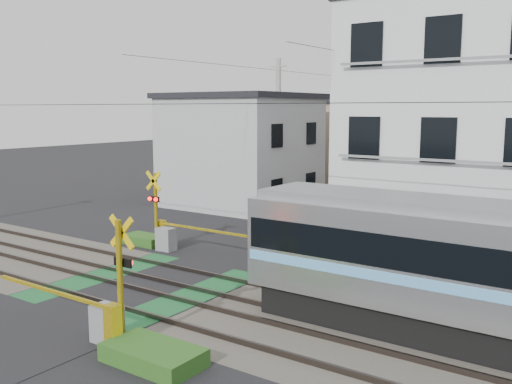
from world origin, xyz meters
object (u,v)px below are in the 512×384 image
Objects in this scene: apartment_block at (510,132)px; pedestrian at (479,168)px; crossing_signal_far at (165,232)px; crossing_signal_near at (107,315)px.

apartment_block reaches higher than pedestrian.
apartment_block reaches higher than crossing_signal_far.
apartment_block is at bearing 27.78° from crossing_signal_far.
pedestrian is at bearing 105.60° from apartment_block.
crossing_signal_near is at bearing -114.22° from apartment_block.
crossing_signal_near is 0.46× the size of apartment_block.
crossing_signal_near is at bearing -54.71° from crossing_signal_far.
crossing_signal_far is at bearing 82.65° from pedestrian.
crossing_signal_near is 14.95m from apartment_block.
crossing_signal_near is 2.55× the size of pedestrian.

